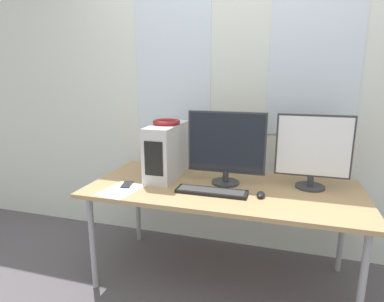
% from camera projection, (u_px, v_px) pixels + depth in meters
% --- Properties ---
extents(wall_back, '(8.00, 0.07, 2.70)m').
position_uv_depth(wall_back, '(239.00, 88.00, 2.57)').
color(wall_back, silver).
rests_on(wall_back, ground_plane).
extents(desk, '(1.82, 0.86, 0.71)m').
position_uv_depth(desk, '(224.00, 193.00, 2.20)').
color(desk, tan).
rests_on(desk, ground_plane).
extents(pc_tower, '(0.19, 0.50, 0.39)m').
position_uv_depth(pc_tower, '(167.00, 151.00, 2.38)').
color(pc_tower, silver).
rests_on(pc_tower, desk).
extents(headphones, '(0.20, 0.20, 0.03)m').
position_uv_depth(headphones, '(167.00, 122.00, 2.33)').
color(headphones, maroon).
rests_on(headphones, pc_tower).
extents(monitor_main, '(0.53, 0.19, 0.51)m').
position_uv_depth(monitor_main, '(226.00, 146.00, 2.19)').
color(monitor_main, '#333338').
rests_on(monitor_main, desk).
extents(monitor_right_near, '(0.48, 0.19, 0.50)m').
position_uv_depth(monitor_right_near, '(313.00, 150.00, 2.10)').
color(monitor_right_near, '#333338').
rests_on(monitor_right_near, desk).
extents(keyboard, '(0.46, 0.13, 0.02)m').
position_uv_depth(keyboard, '(212.00, 191.00, 2.07)').
color(keyboard, black).
rests_on(keyboard, desk).
extents(mouse, '(0.05, 0.10, 0.03)m').
position_uv_depth(mouse, '(261.00, 195.00, 2.00)').
color(mouse, black).
rests_on(mouse, desk).
extents(cell_phone, '(0.09, 0.14, 0.01)m').
position_uv_depth(cell_phone, '(127.00, 185.00, 2.21)').
color(cell_phone, '#232328').
rests_on(cell_phone, desk).
extents(paper_sheet_left, '(0.25, 0.32, 0.00)m').
position_uv_depth(paper_sheet_left, '(121.00, 190.00, 2.12)').
color(paper_sheet_left, white).
rests_on(paper_sheet_left, desk).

